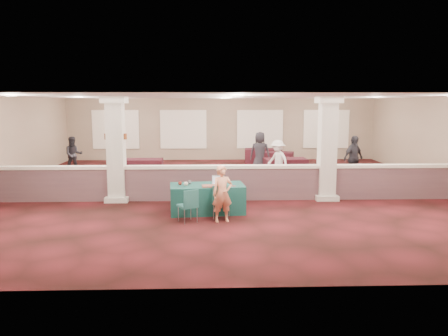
{
  "coord_description": "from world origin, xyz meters",
  "views": [
    {
      "loc": [
        -0.65,
        -14.84,
        3.07
      ],
      "look_at": [
        -0.22,
        -2.0,
        1.09
      ],
      "focal_mm": 35.0,
      "sensor_mm": 36.0,
      "label": 1
    }
  ],
  "objects_px": {
    "conf_chair_main": "(221,199)",
    "attendee_b": "(278,160)",
    "attendee_a": "(74,155)",
    "far_table_back_center": "(263,156)",
    "attendee_c": "(353,159)",
    "near_table": "(207,198)",
    "far_table_front_center": "(284,178)",
    "far_table_front_left": "(123,180)",
    "conf_chair_side": "(189,203)",
    "far_table_back_left": "(142,167)",
    "woman": "(222,194)",
    "far_table_front_right": "(285,167)",
    "attendee_d": "(260,153)",
    "far_table_back_right": "(275,159)"
  },
  "relations": [
    {
      "from": "far_table_front_left",
      "to": "near_table",
      "type": "bearing_deg",
      "value": -48.14
    },
    {
      "from": "far_table_front_right",
      "to": "attendee_b",
      "type": "distance_m",
      "value": 1.2
    },
    {
      "from": "conf_chair_main",
      "to": "attendee_c",
      "type": "xyz_separation_m",
      "value": [
        5.22,
        5.23,
        0.35
      ]
    },
    {
      "from": "far_table_front_left",
      "to": "conf_chair_main",
      "type": "bearing_deg",
      "value": -50.18
    },
    {
      "from": "far_table_front_left",
      "to": "far_table_back_left",
      "type": "distance_m",
      "value": 2.91
    },
    {
      "from": "woman",
      "to": "far_table_back_center",
      "type": "xyz_separation_m",
      "value": [
        2.33,
        10.47,
        -0.36
      ]
    },
    {
      "from": "attendee_b",
      "to": "attendee_c",
      "type": "relative_size",
      "value": 0.88
    },
    {
      "from": "conf_chair_main",
      "to": "attendee_c",
      "type": "bearing_deg",
      "value": 53.63
    },
    {
      "from": "conf_chair_side",
      "to": "far_table_back_left",
      "type": "bearing_deg",
      "value": 78.08
    },
    {
      "from": "attendee_b",
      "to": "far_table_back_center",
      "type": "bearing_deg",
      "value": 141.93
    },
    {
      "from": "far_table_back_left",
      "to": "attendee_a",
      "type": "relative_size",
      "value": 1.08
    },
    {
      "from": "conf_chair_side",
      "to": "attendee_b",
      "type": "distance_m",
      "value": 6.83
    },
    {
      "from": "conf_chair_main",
      "to": "attendee_b",
      "type": "distance_m",
      "value": 6.15
    },
    {
      "from": "far_table_back_center",
      "to": "attendee_a",
      "type": "distance_m",
      "value": 8.87
    },
    {
      "from": "attendee_b",
      "to": "woman",
      "type": "bearing_deg",
      "value": -59.82
    },
    {
      "from": "woman",
      "to": "far_table_front_left",
      "type": "bearing_deg",
      "value": 113.14
    },
    {
      "from": "far_table_front_left",
      "to": "attendee_d",
      "type": "xyz_separation_m",
      "value": [
        5.18,
        3.26,
        0.54
      ]
    },
    {
      "from": "woman",
      "to": "near_table",
      "type": "bearing_deg",
      "value": 96.97
    },
    {
      "from": "conf_chair_main",
      "to": "attendee_b",
      "type": "bearing_deg",
      "value": 75.86
    },
    {
      "from": "far_table_front_right",
      "to": "far_table_back_center",
      "type": "bearing_deg",
      "value": 98.13
    },
    {
      "from": "near_table",
      "to": "far_table_front_center",
      "type": "relative_size",
      "value": 1.09
    },
    {
      "from": "conf_chair_side",
      "to": "attendee_c",
      "type": "relative_size",
      "value": 0.49
    },
    {
      "from": "near_table",
      "to": "far_table_front_center",
      "type": "height_order",
      "value": "near_table"
    },
    {
      "from": "woman",
      "to": "attendee_d",
      "type": "distance_m",
      "value": 7.75
    },
    {
      "from": "far_table_back_left",
      "to": "near_table",
      "type": "bearing_deg",
      "value": -66.27
    },
    {
      "from": "woman",
      "to": "far_table_front_right",
      "type": "bearing_deg",
      "value": 52.96
    },
    {
      "from": "far_table_front_left",
      "to": "far_table_front_center",
      "type": "height_order",
      "value": "far_table_front_center"
    },
    {
      "from": "woman",
      "to": "conf_chair_main",
      "type": "bearing_deg",
      "value": 80.2
    },
    {
      "from": "far_table_front_right",
      "to": "conf_chair_side",
      "type": "bearing_deg",
      "value": -117.57
    },
    {
      "from": "attendee_c",
      "to": "attendee_b",
      "type": "bearing_deg",
      "value": 137.7
    },
    {
      "from": "near_table",
      "to": "far_table_front_right",
      "type": "distance_m",
      "value": 6.81
    },
    {
      "from": "far_table_front_center",
      "to": "attendee_d",
      "type": "relative_size",
      "value": 1.05
    },
    {
      "from": "far_table_back_center",
      "to": "attendee_b",
      "type": "relative_size",
      "value": 1.15
    },
    {
      "from": "far_table_front_center",
      "to": "attendee_d",
      "type": "distance_m",
      "value": 3.34
    },
    {
      "from": "far_table_back_right",
      "to": "attendee_d",
      "type": "relative_size",
      "value": 0.92
    },
    {
      "from": "far_table_front_left",
      "to": "attendee_b",
      "type": "height_order",
      "value": "attendee_b"
    },
    {
      "from": "conf_chair_side",
      "to": "far_table_front_left",
      "type": "distance_m",
      "value": 5.01
    },
    {
      "from": "conf_chair_main",
      "to": "attendee_a",
      "type": "distance_m",
      "value": 9.84
    },
    {
      "from": "far_table_back_center",
      "to": "woman",
      "type": "bearing_deg",
      "value": -102.54
    },
    {
      "from": "attendee_a",
      "to": "attendee_d",
      "type": "relative_size",
      "value": 0.88
    },
    {
      "from": "far_table_back_center",
      "to": "attendee_c",
      "type": "bearing_deg",
      "value": -59.99
    },
    {
      "from": "near_table",
      "to": "conf_chair_main",
      "type": "height_order",
      "value": "conf_chair_main"
    },
    {
      "from": "far_table_front_right",
      "to": "far_table_back_left",
      "type": "xyz_separation_m",
      "value": [
        -5.94,
        0.2,
        -0.01
      ]
    },
    {
      "from": "near_table",
      "to": "woman",
      "type": "height_order",
      "value": "woman"
    },
    {
      "from": "woman",
      "to": "far_table_back_left",
      "type": "distance_m",
      "value": 7.83
    },
    {
      "from": "far_table_front_left",
      "to": "attendee_b",
      "type": "xyz_separation_m",
      "value": [
        5.69,
        1.69,
        0.43
      ]
    },
    {
      "from": "near_table",
      "to": "attendee_a",
      "type": "height_order",
      "value": "attendee_a"
    },
    {
      "from": "far_table_back_left",
      "to": "far_table_back_right",
      "type": "xyz_separation_m",
      "value": [
        5.94,
        2.53,
        -0.01
      ]
    },
    {
      "from": "attendee_d",
      "to": "far_table_back_left",
      "type": "bearing_deg",
      "value": 16.38
    },
    {
      "from": "conf_chair_side",
      "to": "far_table_back_right",
      "type": "relative_size",
      "value": 0.53
    }
  ]
}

